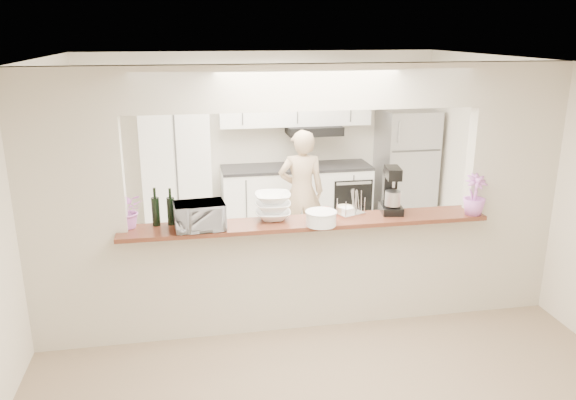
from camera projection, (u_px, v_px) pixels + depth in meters
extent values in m
plane|color=#9C886A|center=(305.00, 323.00, 5.54)|extent=(6.00, 6.00, 0.00)
cube|color=silver|center=(279.00, 262.00, 6.99)|extent=(5.00, 2.90, 0.01)
cube|color=beige|center=(73.00, 215.00, 4.82)|extent=(0.90, 0.15, 2.50)
cube|color=beige|center=(509.00, 191.00, 5.53)|extent=(0.90, 0.15, 2.50)
cube|color=beige|center=(307.00, 87.00, 4.87)|extent=(3.20, 0.15, 0.40)
cube|color=beige|center=(305.00, 275.00, 5.38)|extent=(3.20, 0.15, 1.05)
cube|color=brown|center=(307.00, 223.00, 5.18)|extent=(3.40, 0.38, 0.04)
cube|color=white|center=(177.00, 163.00, 7.56)|extent=(0.90, 0.60, 2.10)
cube|color=white|center=(296.00, 199.00, 8.02)|extent=(2.10, 0.60, 0.90)
cube|color=#2A2A2D|center=(297.00, 167.00, 7.89)|extent=(2.10, 0.62, 0.04)
cube|color=white|center=(295.00, 98.00, 7.73)|extent=(2.10, 0.35, 0.75)
cube|color=black|center=(314.00, 130.00, 7.80)|extent=(0.75, 0.45, 0.12)
cube|color=black|center=(353.00, 199.00, 7.85)|extent=(0.55, 0.02, 0.55)
cube|color=#A4A4A9|center=(405.00, 168.00, 8.14)|extent=(0.75, 0.70, 1.70)
imported|color=#DA73C9|center=(128.00, 210.00, 4.94)|extent=(0.31, 0.27, 0.32)
cylinder|color=black|center=(171.00, 211.00, 5.04)|extent=(0.07, 0.07, 0.25)
cylinder|color=black|center=(170.00, 193.00, 4.99)|extent=(0.02, 0.02, 0.09)
cylinder|color=black|center=(156.00, 212.00, 5.01)|extent=(0.07, 0.07, 0.26)
cylinder|color=black|center=(154.00, 193.00, 4.96)|extent=(0.02, 0.02, 0.09)
imported|color=#B9B9BE|center=(200.00, 216.00, 4.92)|extent=(0.46, 0.33, 0.24)
imported|color=white|center=(273.00, 207.00, 5.18)|extent=(0.35, 0.35, 0.24)
cylinder|color=white|center=(321.00, 219.00, 5.04)|extent=(0.27, 0.27, 0.12)
cylinder|color=white|center=(321.00, 212.00, 5.02)|extent=(0.28, 0.28, 0.01)
cylinder|color=white|center=(321.00, 220.00, 5.04)|extent=(0.26, 0.26, 0.09)
cylinder|color=white|center=(321.00, 215.00, 5.03)|extent=(0.27, 0.27, 0.01)
cylinder|color=maroon|center=(325.00, 212.00, 5.32)|extent=(0.14, 0.14, 0.06)
cylinder|color=#C4B18A|center=(345.00, 210.00, 5.35)|extent=(0.16, 0.16, 0.08)
cube|color=silver|center=(351.00, 214.00, 5.34)|extent=(0.29, 0.24, 0.02)
cube|color=white|center=(351.00, 210.00, 5.33)|extent=(0.14, 0.14, 0.06)
cube|color=black|center=(391.00, 208.00, 5.40)|extent=(0.24, 0.33, 0.07)
cube|color=black|center=(390.00, 186.00, 5.45)|extent=(0.14, 0.13, 0.32)
cube|color=black|center=(393.00, 173.00, 5.29)|extent=(0.17, 0.27, 0.11)
cylinder|color=#B7B7BC|center=(393.00, 198.00, 5.30)|extent=(0.15, 0.15, 0.14)
imported|color=#B770D0|center=(475.00, 195.00, 5.30)|extent=(0.23, 0.23, 0.39)
imported|color=tan|center=(301.00, 193.00, 7.09)|extent=(0.61, 0.42, 1.60)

